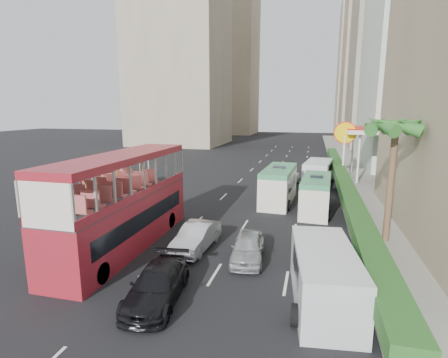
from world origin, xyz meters
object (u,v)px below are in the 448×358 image
(minibus_far, at_px, (316,195))
(palm_tree, at_px, (391,184))
(car_silver_lane_a, at_px, (197,249))
(panel_van_near, at_px, (324,277))
(shell_station, at_px, (375,154))
(panel_van_far, at_px, (318,173))
(minibus_near, at_px, (279,185))
(double_decker_bus, at_px, (124,201))
(car_black, at_px, (158,300))
(car_silver_lane_b, at_px, (247,260))
(van_asset, at_px, (285,185))

(minibus_far, height_order, palm_tree, palm_tree)
(car_silver_lane_a, xyz_separation_m, panel_van_near, (6.45, -3.84, 1.08))
(shell_station, bearing_deg, car_silver_lane_a, -118.48)
(panel_van_far, bearing_deg, minibus_far, -83.95)
(minibus_far, bearing_deg, car_silver_lane_a, -121.93)
(car_silver_lane_a, relative_size, minibus_near, 0.66)
(car_silver_lane_a, xyz_separation_m, palm_tree, (9.95, 3.39, 3.38))
(palm_tree, relative_size, shell_station, 0.80)
(double_decker_bus, bearing_deg, car_black, -48.96)
(car_silver_lane_b, xyz_separation_m, minibus_far, (3.24, 9.43, 1.28))
(double_decker_bus, relative_size, panel_van_near, 2.03)
(panel_van_near, distance_m, shell_station, 26.89)
(panel_van_near, height_order, panel_van_far, panel_van_far)
(minibus_far, relative_size, palm_tree, 0.90)
(palm_tree, bearing_deg, car_black, -138.56)
(minibus_far, relative_size, panel_van_near, 1.06)
(minibus_far, xyz_separation_m, shell_station, (6.01, 13.63, 1.47))
(van_asset, distance_m, palm_tree, 15.80)
(car_silver_lane_b, height_order, van_asset, van_asset)
(minibus_near, relative_size, shell_station, 0.79)
(car_silver_lane_b, distance_m, van_asset, 17.99)
(car_silver_lane_a, height_order, panel_van_near, panel_van_near)
(van_asset, relative_size, panel_van_near, 0.88)
(double_decker_bus, height_order, car_silver_lane_b, double_decker_bus)
(panel_van_near, bearing_deg, minibus_near, 95.45)
(van_asset, relative_size, minibus_far, 0.83)
(car_silver_lane_b, xyz_separation_m, panel_van_far, (3.47, 19.52, 1.15))
(double_decker_bus, xyz_separation_m, palm_tree, (13.80, 4.00, 0.85))
(van_asset, bearing_deg, minibus_near, -83.54)
(car_silver_lane_a, height_order, minibus_far, minibus_far)
(shell_station, bearing_deg, van_asset, -150.17)
(car_black, bearing_deg, palm_tree, 34.58)
(car_black, distance_m, minibus_far, 15.27)
(car_black, relative_size, van_asset, 0.94)
(panel_van_near, bearing_deg, car_silver_lane_a, 142.35)
(car_silver_lane_a, relative_size, van_asset, 0.87)
(palm_tree, bearing_deg, minibus_near, 132.54)
(car_silver_lane_b, bearing_deg, car_silver_lane_a, 161.35)
(minibus_near, relative_size, panel_van_near, 1.17)
(car_black, xyz_separation_m, panel_van_far, (6.20, 24.09, 1.15))
(car_silver_lane_a, height_order, palm_tree, palm_tree)
(car_black, bearing_deg, car_silver_lane_a, 85.06)
(double_decker_bus, height_order, minibus_far, double_decker_bus)
(car_black, xyz_separation_m, palm_tree, (9.77, 8.63, 3.38))
(car_silver_lane_a, height_order, shell_station, shell_station)
(minibus_far, distance_m, panel_van_far, 10.09)
(shell_station, bearing_deg, double_decker_bus, -124.82)
(car_silver_lane_b, distance_m, minibus_far, 10.05)
(car_silver_lane_b, xyz_separation_m, panel_van_near, (3.55, -3.17, 1.08))
(car_black, xyz_separation_m, van_asset, (3.12, 22.55, 0.00))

